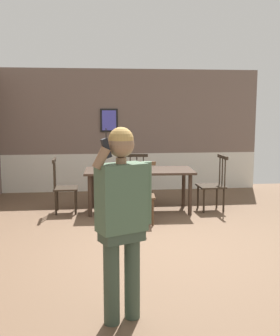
{
  "coord_description": "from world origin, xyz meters",
  "views": [
    {
      "loc": [
        -0.82,
        -5.42,
        1.87
      ],
      "look_at": [
        -0.3,
        -0.9,
        1.2
      ],
      "focal_mm": 43.25,
      "sensor_mm": 36.0,
      "label": 1
    }
  ],
  "objects": [
    {
      "name": "dining_table",
      "position": [
        -0.01,
        1.8,
        0.69
      ],
      "size": [
        2.0,
        0.96,
        0.77
      ],
      "rotation": [
        0.0,
        0.0,
        -0.05
      ],
      "color": "#38281E",
      "rests_on": "ground_plane"
    },
    {
      "name": "chair_near_window",
      "position": [
        -1.38,
        1.86,
        0.47
      ],
      "size": [
        0.44,
        0.44,
        0.99
      ],
      "rotation": [
        0.0,
        0.0,
        4.73
      ],
      "color": "#2D2319",
      "rests_on": "ground_plane"
    },
    {
      "name": "chair_at_table_head",
      "position": [
        0.03,
        2.62,
        0.47
      ],
      "size": [
        0.5,
        0.5,
        0.95
      ],
      "rotation": [
        0.0,
        0.0,
        3.03
      ],
      "color": "#2D2319",
      "rests_on": "ground_plane"
    },
    {
      "name": "chair_opposite_corner",
      "position": [
        1.35,
        1.73,
        0.49
      ],
      "size": [
        0.48,
        0.48,
        1.02
      ],
      "rotation": [
        0.0,
        0.0,
        1.61
      ],
      "color": "#2D2319",
      "rests_on": "ground_plane"
    },
    {
      "name": "chair_by_doorway",
      "position": [
        -0.05,
        0.97,
        0.49
      ],
      "size": [
        0.44,
        0.44,
        1.05
      ],
      "rotation": [
        0.0,
        0.0,
        -0.08
      ],
      "color": "#513823",
      "rests_on": "ground_plane"
    },
    {
      "name": "ground_plane",
      "position": [
        0.0,
        0.0,
        0.0
      ],
      "size": [
        8.34,
        8.34,
        0.0
      ],
      "primitive_type": "plane",
      "color": "brown"
    },
    {
      "name": "room_back_partition",
      "position": [
        -0.0,
        3.79,
        1.32
      ],
      "size": [
        5.89,
        0.17,
        2.75
      ],
      "color": "#756056",
      "rests_on": "ground_plane"
    },
    {
      "name": "person_figure",
      "position": [
        -0.59,
        -2.05,
        0.99
      ],
      "size": [
        0.52,
        0.37,
        1.72
      ],
      "rotation": [
        0.0,
        0.0,
        3.56
      ],
      "color": "#3A493A",
      "rests_on": "ground_plane"
    }
  ]
}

